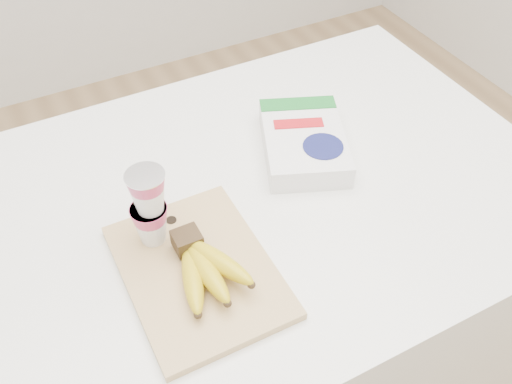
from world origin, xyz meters
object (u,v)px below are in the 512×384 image
at_px(bananas, 204,267).
at_px(yogurt_stack, 149,206).
at_px(cutting_board, 198,271).
at_px(table, 247,324).
at_px(cereal_box, 304,142).

height_order(bananas, yogurt_stack, yogurt_stack).
distance_m(cutting_board, bananas, 0.04).
height_order(table, cereal_box, cereal_box).
relative_size(cutting_board, bananas, 1.86).
relative_size(bananas, cereal_box, 0.61).
xyz_separation_m(table, cutting_board, (-0.16, -0.14, 0.49)).
distance_m(cutting_board, cereal_box, 0.39).
relative_size(table, yogurt_stack, 8.09).
bearing_deg(cereal_box, table, -139.52).
relative_size(bananas, yogurt_stack, 1.13).
xyz_separation_m(cutting_board, bananas, (0.00, -0.02, 0.03)).
bearing_deg(bananas, table, 45.90).
xyz_separation_m(bananas, cereal_box, (0.33, 0.22, -0.01)).
bearing_deg(cutting_board, yogurt_stack, 113.49).
bearing_deg(bananas, cereal_box, 33.52).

